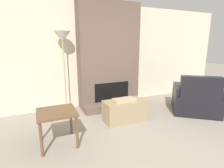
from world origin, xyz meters
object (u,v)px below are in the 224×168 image
object	(u,v)px
armchair	(196,101)
side_table	(57,116)
ottoman	(124,110)
floor_lamp_left	(63,42)

from	to	relation	value
armchair	side_table	distance (m)	3.18
ottoman	armchair	size ratio (longest dim) A/B	0.63
side_table	floor_lamp_left	distance (m)	1.81
side_table	floor_lamp_left	world-z (taller)	floor_lamp_left
side_table	floor_lamp_left	size ratio (longest dim) A/B	0.32
ottoman	side_table	xyz separation A→B (m)	(-1.40, -0.37, 0.26)
armchair	floor_lamp_left	distance (m)	3.36
ottoman	floor_lamp_left	world-z (taller)	floor_lamp_left
armchair	floor_lamp_left	xyz separation A→B (m)	(-2.81, 1.25, 1.35)
ottoman	floor_lamp_left	xyz separation A→B (m)	(-1.05, 0.97, 1.42)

